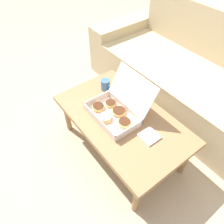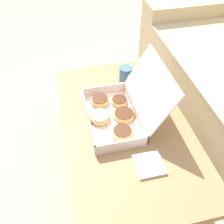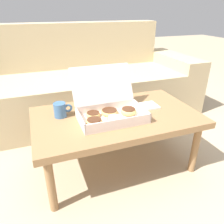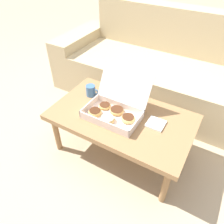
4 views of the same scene
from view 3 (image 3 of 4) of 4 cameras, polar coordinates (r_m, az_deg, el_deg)
ground_plane at (r=1.63m, az=-0.08°, el=-11.56°), size 12.00×12.00×0.00m
couch at (r=2.19m, az=-7.51°, el=6.95°), size 2.22×0.83×0.85m
coffee_table at (r=1.38m, az=1.11°, el=-2.10°), size 1.02×0.59×0.38m
pastry_box at (r=1.30m, az=-0.76°, el=0.58°), size 0.39×0.36×0.27m
coffee_mug at (r=1.35m, az=-13.29°, el=0.55°), size 0.11×0.07×0.09m
napkin_stack at (r=1.48m, az=9.52°, el=1.61°), size 0.12×0.12×0.01m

